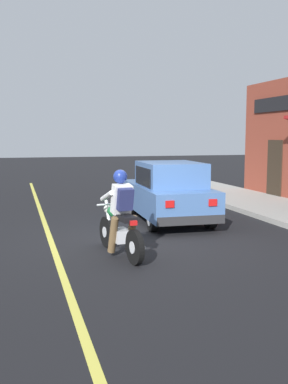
{
  "coord_description": "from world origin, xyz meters",
  "views": [
    {
      "loc": [
        -2.47,
        -9.13,
        2.23
      ],
      "look_at": [
        0.36,
        0.75,
        0.95
      ],
      "focal_mm": 42.0,
      "sensor_mm": 36.0,
      "label": 1
    }
  ],
  "objects": [
    {
      "name": "lane_stripe",
      "position": [
        -1.8,
        3.0,
        0.0
      ],
      "size": [
        0.12,
        19.8,
        0.01
      ],
      "primitive_type": "cube",
      "color": "#D1C64C",
      "rests_on": "ground"
    },
    {
      "name": "sidewalk_curb",
      "position": [
        5.09,
        3.0,
        0.07
      ],
      "size": [
        2.6,
        22.0,
        0.14
      ],
      "primitive_type": "cube",
      "color": "#9E9B93",
      "rests_on": "ground"
    },
    {
      "name": "car_hatchback",
      "position": [
        1.35,
        1.9,
        0.77
      ],
      "size": [
        1.78,
        3.84,
        1.57
      ],
      "color": "black",
      "rests_on": "ground"
    },
    {
      "name": "ground_plane",
      "position": [
        0.0,
        0.0,
        0.0
      ],
      "size": [
        80.0,
        80.0,
        0.0
      ],
      "primitive_type": "plane",
      "color": "black"
    },
    {
      "name": "motorcycle_with_rider",
      "position": [
        -0.63,
        -1.09,
        0.68
      ],
      "size": [
        0.66,
        2.01,
        1.62
      ],
      "color": "black",
      "rests_on": "ground"
    }
  ]
}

